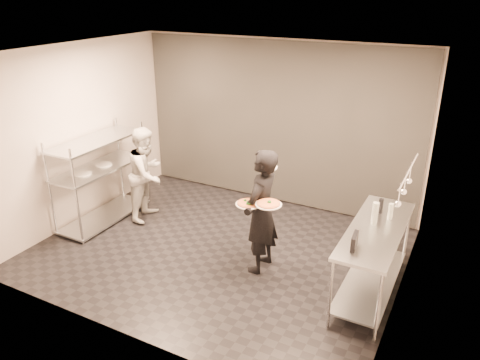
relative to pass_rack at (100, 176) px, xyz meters
The scene contains 13 objects.
room_shell 2.53m from the pass_rack, 28.77° to the left, with size 5.00×4.00×2.80m.
pass_rack is the anchor object (origin of this frame).
prep_counter 4.33m from the pass_rack, ahead, with size 0.60×1.80×0.92m.
utensil_rail 4.64m from the pass_rack, ahead, with size 0.07×1.20×0.31m.
waiter 2.88m from the pass_rack, ahead, with size 0.62×0.41×1.70m, color black.
chef 0.73m from the pass_rack, 35.18° to the left, with size 0.74×0.58×1.53m, color silver.
pizza_plate_near 2.83m from the pass_rack, ahead, with size 0.32×0.32×0.05m.
pizza_plate_far 3.09m from the pass_rack, ahead, with size 0.33×0.33×0.05m.
salad_plate 2.88m from the pass_rack, ahead, with size 0.30×0.30×0.07m.
pos_monitor 4.25m from the pass_rack, ahead, with size 0.05×0.23×0.17m, color black.
bottle_green 4.28m from the pass_rack, ahead, with size 0.08×0.08×0.27m, color gray.
bottle_clear 4.44m from the pass_rack, ahead, with size 0.06×0.06×0.20m, color gray.
bottle_dark 4.31m from the pass_rack, ahead, with size 0.06×0.06×0.19m, color black.
Camera 1 is at (3.00, -5.06, 3.58)m, focal length 35.00 mm.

